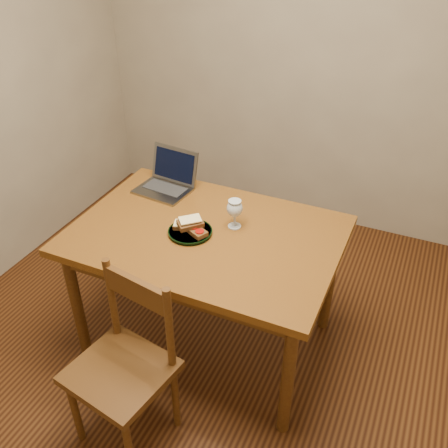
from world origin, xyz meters
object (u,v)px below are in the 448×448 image
at_px(chair, 123,360).
at_px(milk_glass, 235,214).
at_px(table, 206,246).
at_px(plate, 190,232).
at_px(laptop, 168,178).

relative_size(chair, milk_glass, 3.04).
distance_m(table, chair, 0.69).
distance_m(chair, plate, 0.67).
xyz_separation_m(plate, laptop, (-0.32, 0.35, 0.05)).
xyz_separation_m(chair, plate, (0.02, 0.61, 0.28)).
bearing_deg(table, milk_glass, 42.94).
xyz_separation_m(milk_glass, laptop, (-0.49, 0.21, -0.02)).
distance_m(table, plate, 0.12).
bearing_deg(laptop, chair, -66.83).
height_order(chair, milk_glass, milk_glass).
bearing_deg(chair, plate, 98.38).
bearing_deg(chair, milk_glass, 85.91).
xyz_separation_m(table, plate, (-0.06, -0.04, 0.09)).
height_order(plate, milk_glass, milk_glass).
height_order(table, milk_glass, milk_glass).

